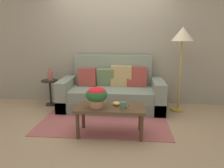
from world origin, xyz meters
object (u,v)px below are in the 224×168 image
couch (112,92)px  floor_lamp (182,39)px  coffee_table (110,111)px  side_table (50,88)px  table_vase (50,75)px  potted_plant (97,95)px  coffee_mug (123,105)px  snack_bowl (116,103)px

couch → floor_lamp: (1.36, -0.05, 1.10)m
coffee_table → side_table: side_table is taller
coffee_table → table_vase: size_ratio=4.00×
potted_plant → table_vase: table_vase is taller
floor_lamp → coffee_mug: 1.92m
floor_lamp → coffee_mug: (-1.07, -1.29, -0.94)m
table_vase → snack_bowl: bearing=-39.7°
coffee_table → table_vase: bearing=137.2°
coffee_table → snack_bowl: snack_bowl is taller
coffee_table → snack_bowl: (0.09, 0.06, 0.10)m
couch → coffee_table: bearing=-86.0°
couch → snack_bowl: bearing=-81.6°
side_table → couch: bearing=-2.9°
couch → snack_bowl: 1.22m
couch → table_vase: couch is taller
coffee_mug → snack_bowl: coffee_mug is taller
potted_plant → coffee_mug: size_ratio=2.56×
coffee_table → table_vase: (-1.43, 1.32, 0.28)m
couch → side_table: 1.36m
side_table → snack_bowl: side_table is taller
potted_plant → snack_bowl: 0.35m
side_table → table_vase: (0.02, -0.01, 0.28)m
snack_bowl → floor_lamp: bearing=44.3°
potted_plant → floor_lamp: bearing=40.7°
side_table → table_vase: size_ratio=2.14×
floor_lamp → table_vase: 2.81m
coffee_table → potted_plant: potted_plant is taller
couch → side_table: (-1.36, 0.07, 0.05)m
coffee_mug → table_vase: table_vase is taller
table_vase → couch: bearing=-2.6°
coffee_table → side_table: size_ratio=1.87×
floor_lamp → table_vase: bearing=177.7°
floor_lamp → coffee_mug: size_ratio=13.28×
coffee_table → floor_lamp: floor_lamp is taller
coffee_table → table_vase: 1.97m
coffee_table → coffee_mug: size_ratio=8.35×
floor_lamp → coffee_mug: floor_lamp is taller
couch → floor_lamp: size_ratio=1.27×
floor_lamp → potted_plant: (-1.47, -1.26, -0.80)m
coffee_mug → floor_lamp: bearing=50.2°
floor_lamp → table_vase: size_ratio=6.37×
floor_lamp → couch: bearing=177.9°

